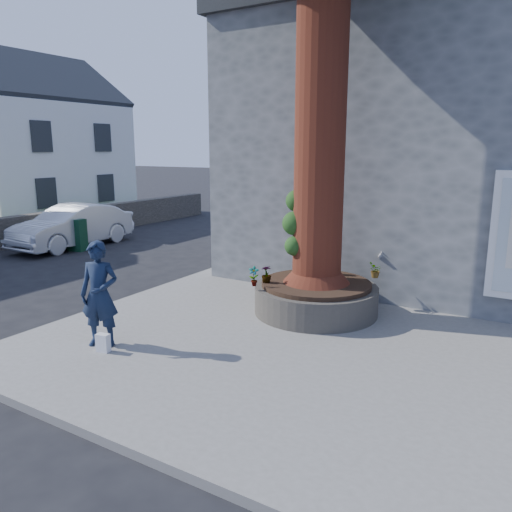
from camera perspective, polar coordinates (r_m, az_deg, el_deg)
The scene contains 15 objects.
ground at distance 8.34m, azimuth -4.13°, elevation -10.08°, with size 120.00×120.00×0.00m, color black.
pavement at distance 8.46m, azimuth 8.32°, elevation -9.42°, with size 9.00×8.00×0.12m, color slate.
yellow_line at distance 10.95m, azimuth -14.26°, elevation -4.93°, with size 0.10×30.00×0.01m, color yellow.
stone_shop at distance 13.62m, azimuth 23.23°, elevation 11.26°, with size 10.30×8.30×6.30m.
planter at distance 9.48m, azimuth 6.85°, elevation -4.73°, with size 2.30×2.30×0.60m.
cottage_far at distance 25.39m, azimuth -25.28°, elevation 12.53°, with size 7.30×7.40×8.75m.
man at distance 8.10m, azimuth -17.45°, elevation -4.19°, with size 0.61×0.40×1.67m, color #141F37.
woman at distance 10.42m, azimuth 12.74°, elevation 0.10°, with size 0.88×0.69×1.81m, color beige.
shopping_bag at distance 8.06m, azimuth -17.07°, elevation -9.46°, with size 0.20×0.12×0.28m, color white.
car_silver at distance 17.26m, azimuth -20.22°, elevation 3.23°, with size 1.45×4.14×1.37m, color #BABDC3.
a_board_sign at distance 16.58m, azimuth -19.80°, elevation 2.28°, with size 0.55×0.36×1.00m, color #0D301C.
plant_a at distance 9.00m, azimuth -0.26°, elevation -2.33°, with size 0.19×0.13×0.36m, color gray.
plant_b at distance 9.92m, azimuth 7.74°, elevation -0.84°, with size 0.24×0.23×0.43m, color gray.
plant_c at distance 9.23m, azimuth 1.20°, elevation -2.08°, with size 0.18×0.18×0.32m, color gray.
plant_d at distance 9.84m, azimuth 13.49°, elevation -1.60°, with size 0.27×0.24×0.30m, color gray.
Camera 1 is at (4.49, -6.28, 3.17)m, focal length 35.00 mm.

